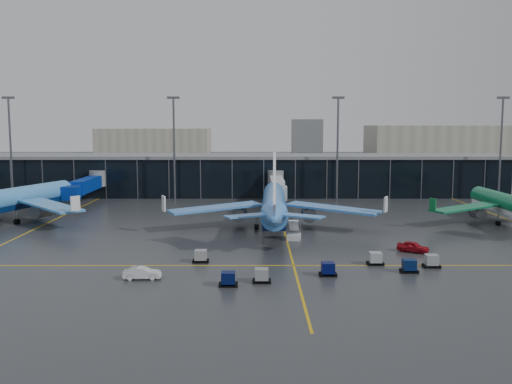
{
  "coord_description": "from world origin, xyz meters",
  "views": [
    {
      "loc": [
        4.86,
        -89.61,
        18.87
      ],
      "look_at": [
        5.0,
        18.0,
        6.0
      ],
      "focal_mm": 40.0,
      "sensor_mm": 36.0,
      "label": 1
    }
  ],
  "objects_px": {
    "airliner_arkefly": "(10,186)",
    "airliner_klm_near": "(274,190)",
    "service_van_red": "(413,247)",
    "mobile_airstair": "(294,235)",
    "service_van_white": "(142,273)",
    "baggage_carts": "(321,267)",
    "airliner_aer_lingus": "(509,193)"
  },
  "relations": [
    {
      "from": "airliner_arkefly",
      "to": "airliner_klm_near",
      "type": "relative_size",
      "value": 0.99
    },
    {
      "from": "airliner_arkefly",
      "to": "airliner_aer_lingus",
      "type": "distance_m",
      "value": 95.56
    },
    {
      "from": "airliner_klm_near",
      "to": "baggage_carts",
      "type": "distance_m",
      "value": 32.7
    },
    {
      "from": "airliner_arkefly",
      "to": "service_van_white",
      "type": "xyz_separation_m",
      "value": [
        33.54,
        -41.47,
        -6.13
      ]
    },
    {
      "from": "baggage_carts",
      "to": "service_van_white",
      "type": "distance_m",
      "value": 22.4
    },
    {
      "from": "airliner_aer_lingus",
      "to": "mobile_airstair",
      "type": "xyz_separation_m",
      "value": [
        -41.77,
        -14.9,
        -5.12
      ]
    },
    {
      "from": "airliner_arkefly",
      "to": "service_van_red",
      "type": "relative_size",
      "value": 9.62
    },
    {
      "from": "baggage_carts",
      "to": "service_van_red",
      "type": "height_order",
      "value": "baggage_carts"
    },
    {
      "from": "airliner_klm_near",
      "to": "mobile_airstair",
      "type": "xyz_separation_m",
      "value": [
        2.95,
        -10.53,
        -6.22
      ]
    },
    {
      "from": "airliner_klm_near",
      "to": "service_van_red",
      "type": "height_order",
      "value": "airliner_klm_near"
    },
    {
      "from": "baggage_carts",
      "to": "airliner_klm_near",
      "type": "bearing_deg",
      "value": 98.84
    },
    {
      "from": "airliner_klm_near",
      "to": "service_van_red",
      "type": "xyz_separation_m",
      "value": [
        19.98,
        -19.98,
        -6.19
      ]
    },
    {
      "from": "baggage_carts",
      "to": "service_van_white",
      "type": "bearing_deg",
      "value": -172.23
    },
    {
      "from": "airliner_klm_near",
      "to": "mobile_airstair",
      "type": "bearing_deg",
      "value": -72.59
    },
    {
      "from": "mobile_airstair",
      "to": "airliner_arkefly",
      "type": "bearing_deg",
      "value": 169.2
    },
    {
      "from": "airliner_klm_near",
      "to": "service_van_white",
      "type": "relative_size",
      "value": 9.87
    },
    {
      "from": "service_van_red",
      "to": "airliner_aer_lingus",
      "type": "bearing_deg",
      "value": -13.93
    },
    {
      "from": "airliner_arkefly",
      "to": "airliner_klm_near",
      "type": "xyz_separation_m",
      "value": [
        50.8,
        -6.72,
        0.1
      ]
    },
    {
      "from": "mobile_airstair",
      "to": "service_van_red",
      "type": "relative_size",
      "value": 0.74
    },
    {
      "from": "service_van_white",
      "to": "mobile_airstair",
      "type": "bearing_deg",
      "value": -43.21
    },
    {
      "from": "airliner_arkefly",
      "to": "airliner_aer_lingus",
      "type": "height_order",
      "value": "airliner_arkefly"
    },
    {
      "from": "baggage_carts",
      "to": "mobile_airstair",
      "type": "height_order",
      "value": "mobile_airstair"
    },
    {
      "from": "service_van_red",
      "to": "service_van_white",
      "type": "relative_size",
      "value": 1.01
    },
    {
      "from": "service_van_red",
      "to": "baggage_carts",
      "type": "bearing_deg",
      "value": 159.5
    },
    {
      "from": "baggage_carts",
      "to": "mobile_airstair",
      "type": "distance_m",
      "value": 21.29
    },
    {
      "from": "airliner_aer_lingus",
      "to": "airliner_arkefly",
      "type": "bearing_deg",
      "value": 177.75
    },
    {
      "from": "airliner_klm_near",
      "to": "service_van_red",
      "type": "relative_size",
      "value": 9.77
    },
    {
      "from": "airliner_arkefly",
      "to": "service_van_red",
      "type": "xyz_separation_m",
      "value": [
        70.78,
        -26.7,
        -6.09
      ]
    },
    {
      "from": "airliner_arkefly",
      "to": "mobile_airstair",
      "type": "height_order",
      "value": "airliner_arkefly"
    },
    {
      "from": "airliner_arkefly",
      "to": "airliner_klm_near",
      "type": "height_order",
      "value": "airliner_klm_near"
    },
    {
      "from": "airliner_arkefly",
      "to": "baggage_carts",
      "type": "relative_size",
      "value": 1.36
    },
    {
      "from": "airliner_aer_lingus",
      "to": "baggage_carts",
      "type": "xyz_separation_m",
      "value": [
        -39.79,
        -36.09,
        -5.13
      ]
    }
  ]
}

